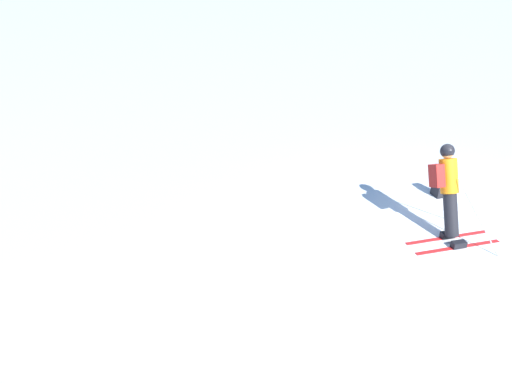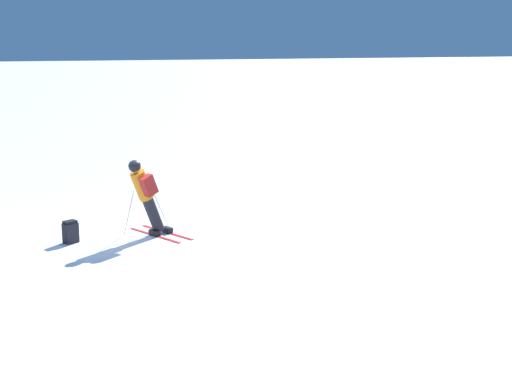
% 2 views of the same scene
% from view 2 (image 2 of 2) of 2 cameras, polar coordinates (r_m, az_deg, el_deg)
% --- Properties ---
extents(ground_plane, '(300.00, 300.00, 0.00)m').
position_cam_2_polar(ground_plane, '(16.37, -10.03, -3.58)').
color(ground_plane, white).
extents(skier, '(1.40, 1.83, 1.85)m').
position_cam_2_polar(skier, '(16.02, -8.80, -0.12)').
color(skier, red).
rests_on(skier, ground).
extents(spare_backpack, '(0.37, 0.33, 0.50)m').
position_cam_2_polar(spare_backpack, '(16.15, -14.62, -3.11)').
color(spare_backpack, black).
rests_on(spare_backpack, ground).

